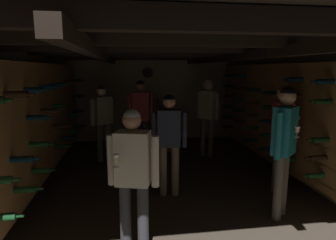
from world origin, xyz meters
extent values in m
plane|color=#473D33|center=(0.00, 0.00, 0.00)|extent=(8.40, 8.40, 0.00)
cube|color=tan|center=(0.00, 3.23, 1.18)|extent=(4.72, 0.06, 2.35)
cube|color=tan|center=(-2.33, 0.00, 1.18)|extent=(0.06, 6.40, 2.35)
cube|color=tan|center=(2.33, 0.00, 1.18)|extent=(0.06, 6.40, 2.35)
cube|color=black|center=(0.00, 0.00, 2.38)|extent=(4.72, 6.52, 0.06)
cube|color=black|center=(0.00, -2.80, 2.26)|extent=(4.60, 0.14, 0.16)
cube|color=black|center=(0.00, -1.68, 2.26)|extent=(4.60, 0.14, 0.16)
cube|color=black|center=(0.00, -0.56, 2.26)|extent=(4.60, 0.14, 0.16)
cube|color=black|center=(0.00, 0.56, 2.26)|extent=(4.60, 0.14, 0.16)
cube|color=black|center=(0.00, 1.68, 2.26)|extent=(4.60, 0.14, 0.16)
cube|color=black|center=(0.00, 2.80, 2.26)|extent=(4.60, 0.14, 0.16)
cube|color=black|center=(-1.03, 0.00, 2.15)|extent=(0.12, 6.40, 0.12)
cube|color=black|center=(1.03, 0.00, 2.15)|extent=(0.12, 6.40, 0.12)
cylinder|color=white|center=(-0.12, 3.19, 1.86)|extent=(0.26, 0.02, 0.26)
cylinder|color=#2D2314|center=(-0.12, 3.17, 1.86)|extent=(0.28, 0.01, 0.28)
cube|color=black|center=(-0.12, 3.17, 1.86)|extent=(0.09, 0.01, 0.04)
cube|color=black|center=(-0.12, 3.17, 1.86)|extent=(0.14, 0.01, 0.04)
cube|color=olive|center=(-2.14, 0.15, 1.15)|extent=(0.32, 5.50, 1.80)
cylinder|color=#194723|center=(-1.88, -1.99, 0.61)|extent=(0.28, 0.07, 0.07)
cylinder|color=#194723|center=(-1.70, -1.99, 0.61)|extent=(0.07, 0.03, 0.03)
cylinder|color=#194723|center=(-1.88, -1.37, 0.61)|extent=(0.28, 0.07, 0.07)
cylinder|color=#194723|center=(-1.70, -1.37, 0.61)|extent=(0.07, 0.03, 0.03)
cylinder|color=#194723|center=(-1.88, -0.76, 0.61)|extent=(0.28, 0.07, 0.07)
cylinder|color=#194723|center=(-1.70, -0.76, 0.61)|extent=(0.07, 0.03, 0.03)
cylinder|color=#143819|center=(-1.88, 0.44, 0.61)|extent=(0.28, 0.07, 0.07)
cylinder|color=#143819|center=(-1.70, 0.44, 0.61)|extent=(0.07, 0.03, 0.03)
cylinder|color=#0F2838|center=(-1.88, 1.06, 0.61)|extent=(0.28, 0.07, 0.07)
cylinder|color=#0F2838|center=(-1.70, 1.06, 0.61)|extent=(0.07, 0.03, 0.03)
cylinder|color=#194723|center=(-1.88, 1.69, 0.61)|extent=(0.28, 0.07, 0.07)
cylinder|color=#194723|center=(-1.70, 1.69, 0.61)|extent=(0.07, 0.03, 0.03)
cylinder|color=#194723|center=(-1.88, 2.30, 0.61)|extent=(0.28, 0.07, 0.07)
cylinder|color=#194723|center=(-1.70, 2.30, 0.61)|extent=(0.07, 0.03, 0.03)
cylinder|color=#194723|center=(-1.70, -1.99, 0.97)|extent=(0.07, 0.03, 0.03)
cylinder|color=#0F2838|center=(-1.88, -1.39, 0.97)|extent=(0.28, 0.07, 0.07)
cylinder|color=#0F2838|center=(-1.70, -1.39, 0.97)|extent=(0.07, 0.03, 0.03)
cylinder|color=#194723|center=(-1.88, -0.75, 0.97)|extent=(0.28, 0.07, 0.07)
cylinder|color=#194723|center=(-1.70, -0.75, 0.97)|extent=(0.07, 0.03, 0.03)
cylinder|color=black|center=(-1.88, 0.46, 0.97)|extent=(0.28, 0.07, 0.07)
cylinder|color=black|center=(-1.70, 0.46, 0.97)|extent=(0.07, 0.03, 0.03)
cylinder|color=#194723|center=(-1.88, 1.68, 0.97)|extent=(0.28, 0.07, 0.07)
cylinder|color=#194723|center=(-1.70, 1.68, 0.97)|extent=(0.07, 0.03, 0.03)
cylinder|color=#0F2838|center=(-1.88, 2.29, 0.97)|extent=(0.28, 0.07, 0.07)
cylinder|color=#0F2838|center=(-1.70, 2.29, 0.97)|extent=(0.07, 0.03, 0.03)
cylinder|color=#0F2838|center=(-1.88, -0.75, 1.33)|extent=(0.28, 0.07, 0.07)
cylinder|color=#0F2838|center=(-1.70, -0.75, 1.33)|extent=(0.07, 0.03, 0.03)
cylinder|color=black|center=(-1.88, -0.16, 1.33)|extent=(0.28, 0.07, 0.07)
cylinder|color=black|center=(-1.70, -0.16, 1.33)|extent=(0.07, 0.03, 0.03)
cylinder|color=#143819|center=(-1.88, 0.46, 1.33)|extent=(0.28, 0.07, 0.07)
cylinder|color=#143819|center=(-1.70, 0.46, 1.33)|extent=(0.07, 0.03, 0.03)
cylinder|color=#143819|center=(-1.88, 2.29, 1.33)|extent=(0.28, 0.07, 0.07)
cylinder|color=#143819|center=(-1.70, 2.29, 1.33)|extent=(0.07, 0.03, 0.03)
cylinder|color=#143819|center=(-1.70, -1.98, 1.69)|extent=(0.07, 0.03, 0.03)
cylinder|color=black|center=(-1.88, -1.37, 1.69)|extent=(0.28, 0.07, 0.07)
cylinder|color=black|center=(-1.70, -1.37, 1.69)|extent=(0.07, 0.03, 0.03)
cylinder|color=#0F2838|center=(-1.88, -0.77, 1.69)|extent=(0.28, 0.07, 0.07)
cylinder|color=#0F2838|center=(-1.70, -0.77, 1.69)|extent=(0.07, 0.03, 0.03)
cylinder|color=#0F2838|center=(-1.88, -0.16, 1.69)|extent=(0.28, 0.07, 0.07)
cylinder|color=#0F2838|center=(-1.70, -0.16, 1.69)|extent=(0.07, 0.03, 0.03)
cylinder|color=#0F2838|center=(-1.88, 0.46, 1.69)|extent=(0.28, 0.07, 0.07)
cylinder|color=#0F2838|center=(-1.70, 0.46, 1.69)|extent=(0.07, 0.03, 0.03)
cylinder|color=black|center=(-1.88, 1.69, 1.69)|extent=(0.28, 0.07, 0.07)
cylinder|color=black|center=(-1.70, 1.69, 1.69)|extent=(0.07, 0.03, 0.03)
cylinder|color=#143819|center=(-1.88, 2.30, 1.69)|extent=(0.28, 0.07, 0.07)
cylinder|color=#143819|center=(-1.70, 2.30, 1.69)|extent=(0.07, 0.03, 0.03)
cube|color=olive|center=(-1.99, 0.15, 0.43)|extent=(0.02, 5.50, 0.02)
cube|color=olive|center=(-1.99, 0.15, 0.79)|extent=(0.02, 5.50, 0.02)
cube|color=olive|center=(-1.99, 0.15, 1.15)|extent=(0.02, 5.50, 0.02)
cube|color=olive|center=(-1.99, 0.15, 1.51)|extent=(0.02, 5.50, 0.02)
cube|color=olive|center=(-1.99, 0.15, 1.87)|extent=(0.02, 5.50, 0.02)
cube|color=olive|center=(2.14, 0.15, 1.15)|extent=(0.32, 5.50, 1.80)
cylinder|color=#194723|center=(1.88, -1.21, 0.51)|extent=(0.28, 0.07, 0.07)
cylinder|color=#194723|center=(1.70, -1.21, 0.51)|extent=(0.07, 0.03, 0.03)
cylinder|color=#194723|center=(1.88, -0.53, 0.51)|extent=(0.28, 0.07, 0.07)
cylinder|color=#194723|center=(1.70, -0.53, 0.51)|extent=(0.07, 0.03, 0.03)
cylinder|color=#0F2838|center=(1.88, 0.14, 0.51)|extent=(0.28, 0.07, 0.07)
cylinder|color=#0F2838|center=(1.70, 0.14, 0.51)|extent=(0.07, 0.03, 0.03)
cylinder|color=#0F2838|center=(1.88, 0.84, 0.51)|extent=(0.28, 0.07, 0.07)
cylinder|color=#0F2838|center=(1.70, 0.84, 0.51)|extent=(0.07, 0.03, 0.03)
cylinder|color=black|center=(1.88, 2.22, 0.51)|extent=(0.28, 0.07, 0.07)
cylinder|color=black|center=(1.70, 2.22, 0.51)|extent=(0.07, 0.03, 0.03)
cylinder|color=black|center=(1.88, -1.22, 0.76)|extent=(0.28, 0.07, 0.07)
cylinder|color=black|center=(1.70, -1.22, 0.76)|extent=(0.07, 0.03, 0.03)
cylinder|color=black|center=(1.88, -0.54, 0.76)|extent=(0.28, 0.07, 0.07)
cylinder|color=black|center=(1.70, -0.54, 0.76)|extent=(0.07, 0.03, 0.03)
cylinder|color=#143819|center=(1.88, 0.14, 0.76)|extent=(0.28, 0.07, 0.07)
cylinder|color=#143819|center=(1.70, 0.14, 0.76)|extent=(0.07, 0.03, 0.03)
cylinder|color=#143819|center=(1.88, 0.82, 0.76)|extent=(0.28, 0.07, 0.07)
cylinder|color=#143819|center=(1.70, 0.82, 0.76)|extent=(0.07, 0.03, 0.03)
cylinder|color=black|center=(1.88, 1.53, 0.76)|extent=(0.28, 0.07, 0.07)
cylinder|color=black|center=(1.70, 1.53, 0.76)|extent=(0.07, 0.03, 0.03)
cylinder|color=#0F2838|center=(1.88, 2.21, 0.76)|extent=(0.28, 0.07, 0.07)
cylinder|color=#0F2838|center=(1.70, 2.21, 0.76)|extent=(0.07, 0.03, 0.03)
cylinder|color=#143819|center=(1.88, -1.24, 1.02)|extent=(0.28, 0.07, 0.07)
cylinder|color=#143819|center=(1.70, -1.24, 1.02)|extent=(0.07, 0.03, 0.03)
cylinder|color=#0F2838|center=(1.88, 0.16, 1.02)|extent=(0.28, 0.07, 0.07)
cylinder|color=#0F2838|center=(1.70, 0.16, 1.02)|extent=(0.07, 0.03, 0.03)
cylinder|color=black|center=(1.88, 0.85, 1.02)|extent=(0.28, 0.07, 0.07)
cylinder|color=black|center=(1.70, 0.85, 1.02)|extent=(0.07, 0.03, 0.03)
cylinder|color=#143819|center=(1.88, 1.54, 1.02)|extent=(0.28, 0.07, 0.07)
cylinder|color=#143819|center=(1.70, 1.54, 1.02)|extent=(0.07, 0.03, 0.03)
cylinder|color=#0F2838|center=(1.88, 2.22, 1.02)|extent=(0.28, 0.07, 0.07)
cylinder|color=#0F2838|center=(1.70, 2.22, 1.02)|extent=(0.07, 0.03, 0.03)
cylinder|color=#194723|center=(1.88, -0.55, 1.28)|extent=(0.28, 0.07, 0.07)
cylinder|color=#194723|center=(1.70, -0.55, 1.28)|extent=(0.07, 0.03, 0.03)
cylinder|color=#143819|center=(1.88, 0.16, 1.28)|extent=(0.28, 0.07, 0.07)
cylinder|color=#143819|center=(1.70, 0.16, 1.28)|extent=(0.07, 0.03, 0.03)
cylinder|color=black|center=(1.88, 0.85, 1.28)|extent=(0.28, 0.07, 0.07)
cylinder|color=black|center=(1.70, 0.85, 1.28)|extent=(0.07, 0.03, 0.03)
cylinder|color=#143819|center=(1.88, 1.54, 1.28)|extent=(0.28, 0.07, 0.07)
cylinder|color=#143819|center=(1.70, 1.54, 1.28)|extent=(0.07, 0.03, 0.03)
cylinder|color=black|center=(1.88, 2.22, 1.28)|extent=(0.28, 0.07, 0.07)
cylinder|color=black|center=(1.70, 2.22, 1.28)|extent=(0.07, 0.03, 0.03)
cylinder|color=#143819|center=(1.88, -1.22, 1.54)|extent=(0.28, 0.07, 0.07)
cylinder|color=#143819|center=(1.70, -1.22, 1.54)|extent=(0.07, 0.03, 0.03)
cylinder|color=black|center=(1.88, -0.53, 1.54)|extent=(0.28, 0.07, 0.07)
cylinder|color=black|center=(1.70, -0.53, 1.54)|extent=(0.07, 0.03, 0.03)
cylinder|color=#0F2838|center=(1.88, 0.14, 1.54)|extent=(0.28, 0.07, 0.07)
cylinder|color=#0F2838|center=(1.70, 0.14, 1.54)|extent=(0.07, 0.03, 0.03)
cylinder|color=#0F2838|center=(1.88, 0.82, 1.54)|extent=(0.28, 0.07, 0.07)
cylinder|color=#0F2838|center=(1.70, 0.82, 1.54)|extent=(0.07, 0.03, 0.03)
cylinder|color=black|center=(1.88, 1.51, 1.54)|extent=(0.28, 0.07, 0.07)
cylinder|color=black|center=(1.70, 1.51, 1.54)|extent=(0.07, 0.03, 0.03)
cylinder|color=#143819|center=(1.88, 2.20, 1.54)|extent=(0.28, 0.07, 0.07)
cylinder|color=#143819|center=(1.70, 2.20, 1.54)|extent=(0.07, 0.03, 0.03)
cylinder|color=#0F2838|center=(1.88, -1.22, 1.79)|extent=(0.28, 0.07, 0.07)
cylinder|color=#0F2838|center=(1.70, -1.22, 1.79)|extent=(0.07, 0.03, 0.03)
cylinder|color=#0F2838|center=(1.88, -0.55, 1.79)|extent=(0.28, 0.07, 0.07)
cylinder|color=#0F2838|center=(1.70, -0.55, 1.79)|extent=(0.07, 0.03, 0.03)
cylinder|color=#0F2838|center=(1.88, 1.53, 1.79)|extent=(0.28, 0.07, 0.07)
cylinder|color=#0F2838|center=(1.70, 1.53, 1.79)|extent=(0.07, 0.03, 0.03)
cylinder|color=#143819|center=(1.88, 2.21, 1.79)|extent=(0.28, 0.07, 0.07)
cylinder|color=#143819|center=(1.70, 2.21, 1.79)|extent=(0.07, 0.03, 0.03)
cube|color=olive|center=(1.99, 0.15, 0.38)|extent=(0.02, 5.50, 0.02)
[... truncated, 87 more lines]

